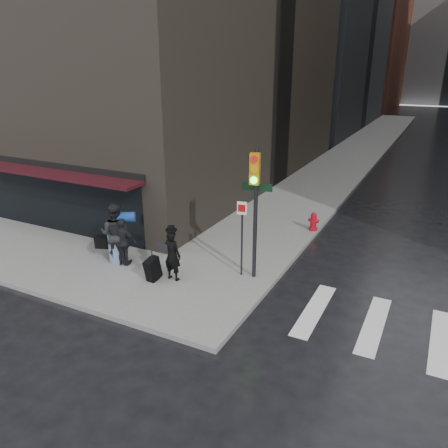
% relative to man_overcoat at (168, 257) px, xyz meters
% --- Properties ---
extents(ground, '(140.00, 140.00, 0.00)m').
position_rel_man_overcoat_xyz_m(ground, '(0.96, -0.47, -0.89)').
color(ground, black).
rests_on(ground, ground).
extents(sidewalk_left, '(4.00, 50.00, 0.15)m').
position_rel_man_overcoat_xyz_m(sidewalk_left, '(0.96, 26.53, -0.82)').
color(sidewalk_left, slate).
rests_on(sidewalk_left, ground).
extents(bldg_left_far, '(22.00, 20.00, 26.00)m').
position_rel_man_overcoat_xyz_m(bldg_left_far, '(-12.04, 61.53, 12.11)').
color(bldg_left_far, brown).
rests_on(bldg_left_far, ground).
extents(storefront, '(8.40, 1.11, 2.83)m').
position_rel_man_overcoat_xyz_m(storefront, '(-6.04, 1.43, 0.93)').
color(storefront, black).
rests_on(storefront, ground).
extents(man_overcoat, '(0.96, 0.88, 1.79)m').
position_rel_man_overcoat_xyz_m(man_overcoat, '(0.00, 0.00, 0.00)').
color(man_overcoat, black).
rests_on(man_overcoat, ground).
extents(man_jeans, '(1.50, 1.07, 2.06)m').
position_rel_man_overcoat_xyz_m(man_jeans, '(-2.25, 0.26, 0.29)').
color(man_jeans, black).
rests_on(man_jeans, ground).
extents(man_greycoat, '(1.01, 0.62, 1.61)m').
position_rel_man_overcoat_xyz_m(man_greycoat, '(-1.89, 0.21, 0.06)').
color(man_greycoat, black).
rests_on(man_greycoat, ground).
extents(traffic_light, '(1.00, 0.53, 4.04)m').
position_rel_man_overcoat_xyz_m(traffic_light, '(2.24, 1.28, 1.86)').
color(traffic_light, black).
rests_on(traffic_light, ground).
extents(fire_hydrant, '(0.42, 0.33, 0.75)m').
position_rel_man_overcoat_xyz_m(fire_hydrant, '(2.76, 6.20, -0.41)').
color(fire_hydrant, '#AB0A1B').
rests_on(fire_hydrant, ground).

